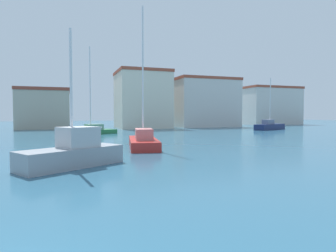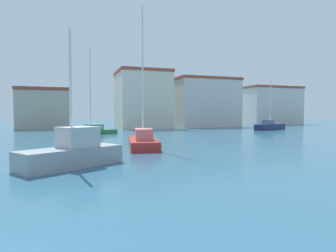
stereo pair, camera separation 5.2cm
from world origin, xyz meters
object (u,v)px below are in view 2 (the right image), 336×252
Objects in this scene: sailboat_red_inner_mooring at (143,140)px; sailboat_green_mid_harbor at (91,130)px; sailboat_navy_center_channel at (270,126)px; sailboat_grey_distant_north at (73,152)px.

sailboat_green_mid_harbor is at bearing 99.58° from sailboat_red_inner_mooring.
sailboat_navy_center_channel is (26.78, 0.89, 0.10)m from sailboat_green_mid_harbor.
sailboat_green_mid_harbor is (-2.58, 15.29, -0.06)m from sailboat_red_inner_mooring.
sailboat_red_inner_mooring reaches higher than sailboat_navy_center_channel.
sailboat_green_mid_harbor is at bearing 83.57° from sailboat_grey_distant_north.
sailboat_grey_distant_north is (-5.02, -6.35, 0.17)m from sailboat_red_inner_mooring.
sailboat_red_inner_mooring is 1.30× the size of sailboat_navy_center_channel.
sailboat_navy_center_channel is at bearing 33.76° from sailboat_red_inner_mooring.
sailboat_green_mid_harbor reaches higher than sailboat_navy_center_channel.
sailboat_grey_distant_north is (-2.44, -21.64, 0.22)m from sailboat_green_mid_harbor.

